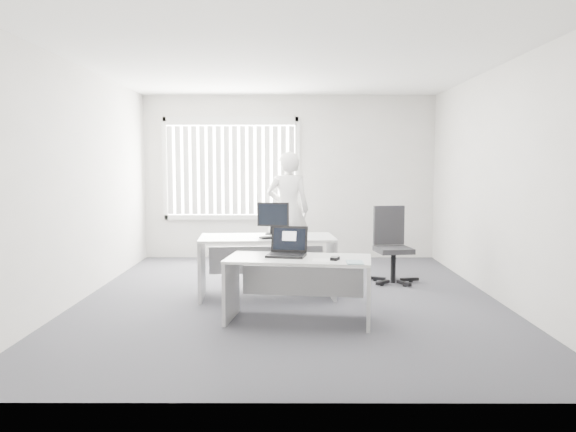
{
  "coord_description": "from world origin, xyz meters",
  "views": [
    {
      "loc": [
        0.01,
        -6.71,
        1.64
      ],
      "look_at": [
        -0.01,
        0.15,
        0.99
      ],
      "focal_mm": 35.0,
      "sensor_mm": 36.0,
      "label": 1
    }
  ],
  "objects_px": {
    "desk_near": "(299,275)",
    "laptop": "(286,242)",
    "monitor": "(273,218)",
    "desk_far": "(267,253)",
    "office_chair": "(392,259)",
    "person": "(288,210)"
  },
  "relations": [
    {
      "from": "desk_near",
      "to": "monitor",
      "type": "xyz_separation_m",
      "value": [
        -0.3,
        1.33,
        0.46
      ]
    },
    {
      "from": "desk_near",
      "to": "laptop",
      "type": "bearing_deg",
      "value": 163.47
    },
    {
      "from": "desk_near",
      "to": "office_chair",
      "type": "xyz_separation_m",
      "value": [
        1.32,
        1.95,
        -0.16
      ]
    },
    {
      "from": "desk_near",
      "to": "office_chair",
      "type": "relative_size",
      "value": 1.48
    },
    {
      "from": "monitor",
      "to": "office_chair",
      "type": "bearing_deg",
      "value": 31.23
    },
    {
      "from": "monitor",
      "to": "person",
      "type": "bearing_deg",
      "value": 94.2
    },
    {
      "from": "desk_far",
      "to": "laptop",
      "type": "height_order",
      "value": "laptop"
    },
    {
      "from": "desk_near",
      "to": "desk_far",
      "type": "bearing_deg",
      "value": 116.54
    },
    {
      "from": "desk_far",
      "to": "office_chair",
      "type": "relative_size",
      "value": 1.61
    },
    {
      "from": "laptop",
      "to": "monitor",
      "type": "height_order",
      "value": "monitor"
    },
    {
      "from": "desk_near",
      "to": "monitor",
      "type": "height_order",
      "value": "monitor"
    },
    {
      "from": "laptop",
      "to": "monitor",
      "type": "distance_m",
      "value": 1.29
    },
    {
      "from": "laptop",
      "to": "office_chair",
      "type": "bearing_deg",
      "value": 63.88
    },
    {
      "from": "office_chair",
      "to": "monitor",
      "type": "xyz_separation_m",
      "value": [
        -1.63,
        -0.62,
        0.62
      ]
    },
    {
      "from": "desk_near",
      "to": "monitor",
      "type": "relative_size",
      "value": 3.85
    },
    {
      "from": "desk_near",
      "to": "office_chair",
      "type": "bearing_deg",
      "value": 63.7
    },
    {
      "from": "monitor",
      "to": "desk_near",
      "type": "bearing_deg",
      "value": -66.88
    },
    {
      "from": "office_chair",
      "to": "laptop",
      "type": "height_order",
      "value": "office_chair"
    },
    {
      "from": "person",
      "to": "monitor",
      "type": "xyz_separation_m",
      "value": [
        -0.18,
        -1.73,
        0.04
      ]
    },
    {
      "from": "desk_near",
      "to": "laptop",
      "type": "xyz_separation_m",
      "value": [
        -0.13,
        0.06,
        0.34
      ]
    },
    {
      "from": "office_chair",
      "to": "laptop",
      "type": "distance_m",
      "value": 2.44
    },
    {
      "from": "desk_far",
      "to": "monitor",
      "type": "bearing_deg",
      "value": 69.28
    }
  ]
}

